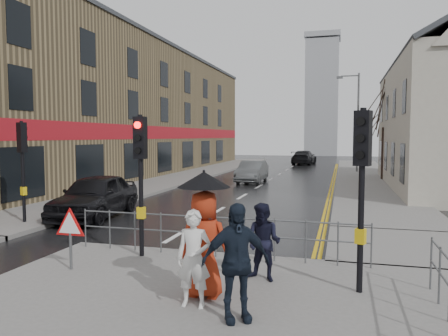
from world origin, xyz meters
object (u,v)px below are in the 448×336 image
Objects in this scene: pedestrian_a at (194,258)px; pedestrian_b at (263,242)px; car_parked at (95,196)px; pedestrian_d at (236,262)px; pedestrian_with_umbrella at (204,232)px; car_mid at (252,172)px.

pedestrian_b is at bearing 58.82° from pedestrian_a.
car_parked is at bearing 158.15° from pedestrian_b.
car_parked is at bearing 104.15° from pedestrian_d.
pedestrian_with_umbrella is at bearing -53.13° from car_parked.
pedestrian_with_umbrella reaches higher than pedestrian_b.
car_parked is 1.12× the size of car_mid.
pedestrian_a reaches higher than pedestrian_b.
pedestrian_a is 0.61m from pedestrian_with_umbrella.
pedestrian_with_umbrella is at bearing 104.12° from pedestrian_d.
pedestrian_b is at bearing 58.67° from pedestrian_d.
pedestrian_a is 1.88m from pedestrian_b.
pedestrian_b is 1.50m from pedestrian_with_umbrella.
pedestrian_with_umbrella is (0.03, 0.49, 0.35)m from pedestrian_a.
pedestrian_d is at bearing -46.94° from pedestrian_with_umbrella.
pedestrian_b is at bearing -77.57° from car_mid.
pedestrian_with_umbrella is at bearing 84.35° from pedestrian_a.
pedestrian_a is at bearing -80.83° from car_mid.
car_mid is at bearing 71.23° from car_parked.
car_parked is (-6.49, 6.93, -0.51)m from pedestrian_with_umbrella.
pedestrian_b is 0.69× the size of pedestrian_with_umbrella.
pedestrian_d reaches higher than pedestrian_b.
car_mid is at bearing 99.25° from pedestrian_with_umbrella.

